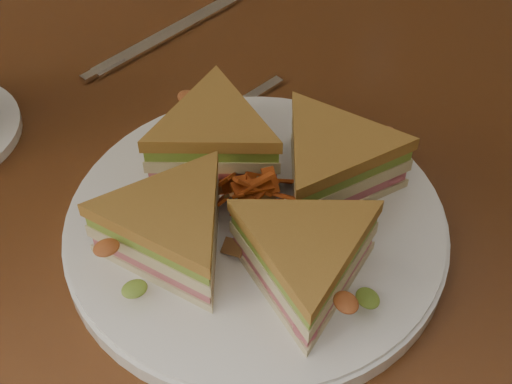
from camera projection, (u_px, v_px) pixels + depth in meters
table at (259, 211)px, 0.73m from camera, size 1.20×0.80×0.75m
plate at (256, 227)px, 0.57m from camera, size 0.31×0.31×0.02m
sandwich_wedges at (256, 196)px, 0.55m from camera, size 0.29×0.29×0.06m
crisps_mound at (256, 200)px, 0.55m from camera, size 0.09×0.09×0.05m
spoon at (174, 144)px, 0.65m from camera, size 0.17×0.08×0.01m
knife at (160, 39)px, 0.76m from camera, size 0.20×0.10×0.00m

